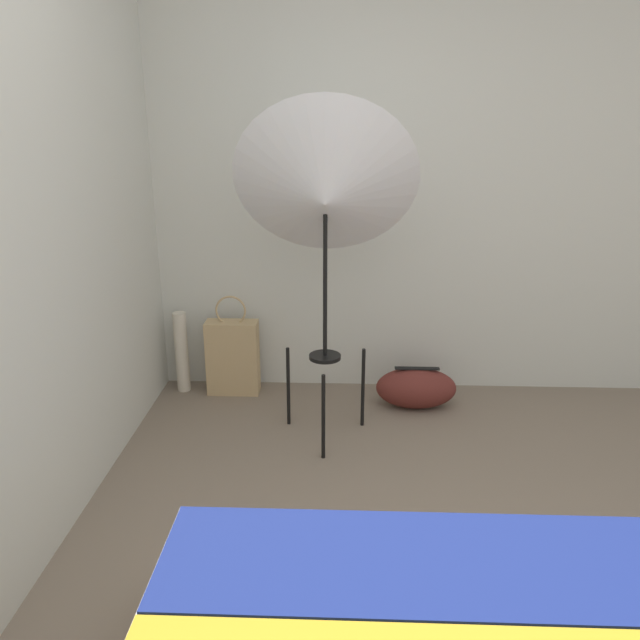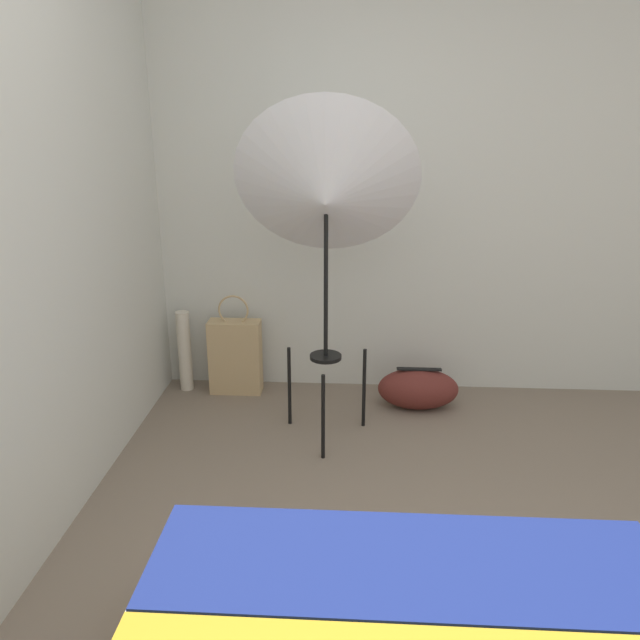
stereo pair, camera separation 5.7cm
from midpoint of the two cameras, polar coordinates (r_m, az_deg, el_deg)
name	(u,v)px [view 2 (the right image)]	position (r m, az deg, el deg)	size (l,w,h in m)	color
wall_back	(403,181)	(3.78, 8.06, 12.51)	(8.00, 0.05, 2.60)	beige
wall_side_left	(58,210)	(2.80, -22.28, 9.33)	(0.05, 8.00, 2.60)	beige
photo_umbrella	(326,193)	(3.07, 1.11, 11.51)	(0.93, 0.65, 1.77)	black
tote_bag	(235,356)	(3.92, -7.33, -3.28)	(0.32, 0.14, 0.63)	tan
duffel_bag	(418,389)	(3.77, 9.39, -6.23)	(0.48, 0.25, 0.25)	#5B231E
paper_roll	(185,351)	(4.00, -11.87, -2.79)	(0.08, 0.08, 0.51)	beige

